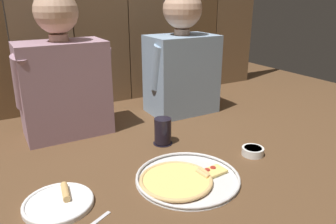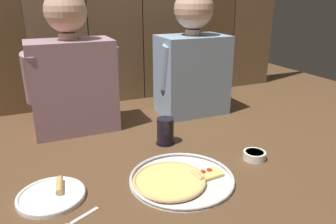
{
  "view_description": "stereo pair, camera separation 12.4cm",
  "coord_description": "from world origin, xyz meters",
  "px_view_note": "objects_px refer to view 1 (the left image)",
  "views": [
    {
      "loc": [
        -0.59,
        -0.91,
        0.6
      ],
      "look_at": [
        -0.02,
        0.1,
        0.18
      ],
      "focal_mm": 34.63,
      "sensor_mm": 36.0,
      "label": 1
    },
    {
      "loc": [
        -0.48,
        -0.97,
        0.6
      ],
      "look_at": [
        -0.02,
        0.1,
        0.18
      ],
      "focal_mm": 34.63,
      "sensor_mm": 36.0,
      "label": 2
    }
  ],
  "objects_px": {
    "pizza_tray": "(184,178)",
    "diner_left": "(63,72)",
    "dinner_plate": "(59,203)",
    "dipping_bowl": "(253,151)",
    "diner_right": "(182,56)",
    "drinking_glass": "(163,131)"
  },
  "relations": [
    {
      "from": "dinner_plate",
      "to": "diner_right",
      "type": "relative_size",
      "value": 0.33
    },
    {
      "from": "pizza_tray",
      "to": "diner_right",
      "type": "distance_m",
      "value": 0.77
    },
    {
      "from": "dipping_bowl",
      "to": "pizza_tray",
      "type": "bearing_deg",
      "value": -175.45
    },
    {
      "from": "pizza_tray",
      "to": "drinking_glass",
      "type": "bearing_deg",
      "value": 74.34
    },
    {
      "from": "dipping_bowl",
      "to": "diner_right",
      "type": "height_order",
      "value": "diner_right"
    },
    {
      "from": "dipping_bowl",
      "to": "diner_left",
      "type": "relative_size",
      "value": 0.14
    },
    {
      "from": "drinking_glass",
      "to": "dinner_plate",
      "type": "bearing_deg",
      "value": -155.09
    },
    {
      "from": "dinner_plate",
      "to": "diner_left",
      "type": "xyz_separation_m",
      "value": [
        0.16,
        0.54,
        0.28
      ]
    },
    {
      "from": "dinner_plate",
      "to": "dipping_bowl",
      "type": "bearing_deg",
      "value": -3.44
    },
    {
      "from": "pizza_tray",
      "to": "diner_right",
      "type": "bearing_deg",
      "value": 58.74
    },
    {
      "from": "dipping_bowl",
      "to": "dinner_plate",
      "type": "bearing_deg",
      "value": 176.56
    },
    {
      "from": "pizza_tray",
      "to": "dipping_bowl",
      "type": "bearing_deg",
      "value": 4.55
    },
    {
      "from": "drinking_glass",
      "to": "dipping_bowl",
      "type": "bearing_deg",
      "value": -46.11
    },
    {
      "from": "pizza_tray",
      "to": "diner_left",
      "type": "bearing_deg",
      "value": 111.19
    },
    {
      "from": "dinner_plate",
      "to": "diner_left",
      "type": "bearing_deg",
      "value": 73.13
    },
    {
      "from": "pizza_tray",
      "to": "dipping_bowl",
      "type": "distance_m",
      "value": 0.34
    },
    {
      "from": "drinking_glass",
      "to": "pizza_tray",
      "type": "bearing_deg",
      "value": -105.66
    },
    {
      "from": "diner_right",
      "to": "drinking_glass",
      "type": "bearing_deg",
      "value": -132.45
    },
    {
      "from": "pizza_tray",
      "to": "dinner_plate",
      "type": "height_order",
      "value": "dinner_plate"
    },
    {
      "from": "diner_left",
      "to": "diner_right",
      "type": "height_order",
      "value": "diner_right"
    },
    {
      "from": "diner_left",
      "to": "drinking_glass",
      "type": "bearing_deg",
      "value": -44.52
    },
    {
      "from": "pizza_tray",
      "to": "diner_left",
      "type": "distance_m",
      "value": 0.71
    }
  ]
}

